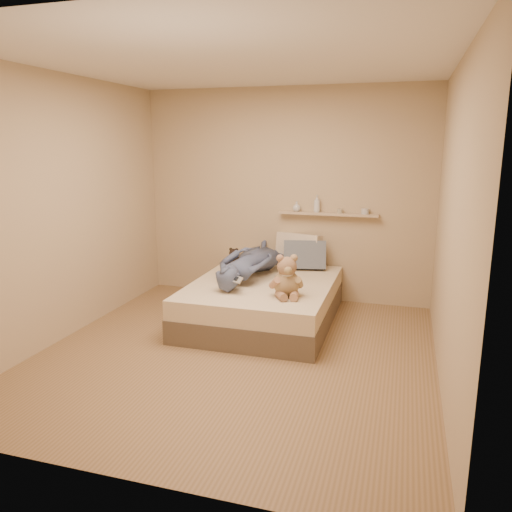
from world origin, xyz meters
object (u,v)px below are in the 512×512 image
(teddy_bear, at_px, (287,279))
(dark_plush, at_px, (234,260))
(bed, at_px, (263,301))
(wall_shelf, at_px, (328,214))
(pillow_cream, at_px, (298,250))
(pillow_grey, at_px, (305,255))
(person, at_px, (251,261))
(game_console, at_px, (234,279))

(teddy_bear, distance_m, dark_plush, 1.26)
(dark_plush, bearing_deg, bed, -42.37)
(teddy_bear, relative_size, dark_plush, 1.66)
(wall_shelf, bearing_deg, pillow_cream, -166.90)
(bed, height_order, pillow_grey, pillow_grey)
(person, bearing_deg, teddy_bear, 137.87)
(pillow_cream, bearing_deg, wall_shelf, 13.10)
(dark_plush, bearing_deg, pillow_cream, 28.17)
(game_console, height_order, teddy_bear, teddy_bear)
(game_console, bearing_deg, wall_shelf, 63.72)
(game_console, relative_size, person, 0.13)
(game_console, xyz_separation_m, teddy_bear, (0.52, 0.06, 0.03))
(teddy_bear, height_order, wall_shelf, wall_shelf)
(pillow_grey, bearing_deg, game_console, -111.43)
(game_console, height_order, pillow_grey, pillow_grey)
(bed, distance_m, pillow_cream, 0.96)
(pillow_cream, bearing_deg, person, -121.23)
(bed, bearing_deg, pillow_grey, 65.14)
(teddy_bear, distance_m, person, 0.84)
(person, bearing_deg, game_console, 99.00)
(game_console, xyz_separation_m, dark_plush, (-0.34, 0.97, -0.04))
(dark_plush, height_order, pillow_grey, pillow_grey)
(game_console, xyz_separation_m, pillow_cream, (0.36, 1.35, 0.05))
(dark_plush, height_order, pillow_cream, pillow_cream)
(pillow_grey, bearing_deg, person, -134.21)
(bed, xyz_separation_m, teddy_bear, (0.37, -0.46, 0.40))
(teddy_bear, bearing_deg, dark_plush, 133.50)
(teddy_bear, distance_m, wall_shelf, 1.46)
(dark_plush, relative_size, pillow_cream, 0.47)
(game_console, bearing_deg, person, 93.43)
(dark_plush, xyz_separation_m, wall_shelf, (1.05, 0.46, 0.54))
(person, height_order, wall_shelf, wall_shelf)
(dark_plush, distance_m, pillow_grey, 0.85)
(teddy_bear, distance_m, pillow_grey, 1.15)
(wall_shelf, bearing_deg, teddy_bear, -97.54)
(pillow_cream, relative_size, wall_shelf, 0.46)
(teddy_bear, bearing_deg, person, 132.30)
(game_console, distance_m, pillow_cream, 1.40)
(bed, relative_size, teddy_bear, 4.39)
(bed, height_order, game_console, game_console)
(game_console, height_order, dark_plush, dark_plush)
(game_console, distance_m, person, 0.68)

